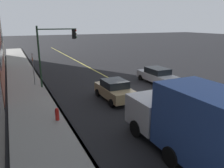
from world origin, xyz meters
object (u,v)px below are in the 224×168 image
object	(u,v)px
truck_blue	(208,130)
car_black	(199,90)
car_silver	(157,75)
traffic_light_mast	(54,46)
car_tan	(115,90)
street_sign_post	(33,67)
fire_hydrant	(57,115)

from	to	relation	value
truck_blue	car_black	bearing A→B (deg)	-44.85
car_silver	traffic_light_mast	world-z (taller)	traffic_light_mast
car_tan	traffic_light_mast	bearing A→B (deg)	31.28
traffic_light_mast	street_sign_post	size ratio (longest dim) A/B	1.77
car_black	truck_blue	bearing A→B (deg)	135.15
car_black	street_sign_post	size ratio (longest dim) A/B	1.50
truck_blue	fire_hydrant	xyz separation A→B (m)	(7.01, 4.62, -1.29)
car_black	car_tan	xyz separation A→B (m)	(2.92, 5.92, 0.02)
traffic_light_mast	street_sign_post	bearing A→B (deg)	60.94
car_tan	fire_hydrant	distance (m)	5.44
truck_blue	traffic_light_mast	xyz separation A→B (m)	(14.83, 3.07, 2.09)
street_sign_post	fire_hydrant	bearing A→B (deg)	-178.03
car_black	street_sign_post	world-z (taller)	street_sign_post
car_silver	car_tan	bearing A→B (deg)	113.67
car_silver	street_sign_post	bearing A→B (deg)	70.48
car_black	truck_blue	size ratio (longest dim) A/B	0.57
car_black	truck_blue	xyz separation A→B (m)	(-6.30, 6.26, 0.97)
car_tan	truck_blue	size ratio (longest dim) A/B	0.49
car_black	fire_hydrant	xyz separation A→B (m)	(0.71, 10.88, -0.32)
car_black	car_silver	bearing A→B (deg)	-1.06
car_black	fire_hydrant	world-z (taller)	car_black
car_silver	fire_hydrant	size ratio (longest dim) A/B	5.05
car_black	street_sign_post	xyz separation A→B (m)	(9.57, 11.19, 1.07)
car_silver	fire_hydrant	bearing A→B (deg)	113.81
traffic_light_mast	fire_hydrant	world-z (taller)	traffic_light_mast
car_black	car_silver	size ratio (longest dim) A/B	1.00
car_tan	street_sign_post	distance (m)	8.54
car_silver	truck_blue	distance (m)	13.49
car_black	car_silver	distance (m)	5.56
car_tan	traffic_light_mast	xyz separation A→B (m)	(5.61, 3.41, 3.04)
car_black	fire_hydrant	bearing A→B (deg)	86.24
car_black	traffic_light_mast	bearing A→B (deg)	47.56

